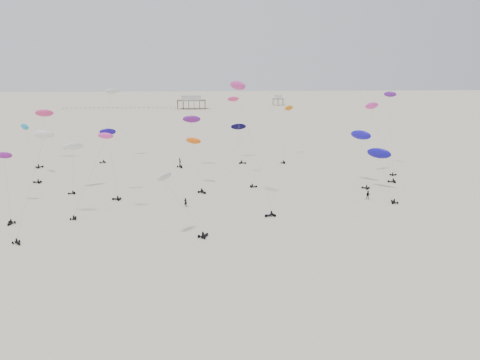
{
  "coord_description": "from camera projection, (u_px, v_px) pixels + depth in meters",
  "views": [
    {
      "loc": [
        -8.54,
        1.59,
        27.34
      ],
      "look_at": [
        0.0,
        88.0,
        7.0
      ],
      "focal_mm": 35.0,
      "sensor_mm": 36.0,
      "label": 1
    }
  ],
  "objects": [
    {
      "name": "ground_plane",
      "position": [
        214.0,
        136.0,
        199.3
      ],
      "size": [
        900.0,
        900.0,
        0.0
      ],
      "primitive_type": "plane",
      "color": "beige"
    },
    {
      "name": "pavilion_main",
      "position": [
        191.0,
        103.0,
        342.72
      ],
      "size": [
        21.0,
        13.0,
        9.8
      ],
      "color": "brown",
      "rests_on": "ground"
    },
    {
      "name": "pavilion_small",
      "position": [
        278.0,
        101.0,
        378.66
      ],
      "size": [
        9.0,
        7.0,
        8.0
      ],
      "color": "brown",
      "rests_on": "ground"
    },
    {
      "name": "pier_fence",
      "position": [
        119.0,
        108.0,
        338.53
      ],
      "size": [
        80.2,
        0.2,
        1.5
      ],
      "color": "black",
      "rests_on": "ground"
    },
    {
      "name": "rig_0",
      "position": [
        37.0,
        158.0,
        82.88
      ],
      "size": [
        4.57,
        15.76,
        20.04
      ],
      "rotation": [
        0.0,
        0.0,
        3.83
      ],
      "color": "black",
      "rests_on": "ground"
    },
    {
      "name": "rig_1",
      "position": [
        96.0,
        161.0,
        88.93
      ],
      "size": [
        8.5,
        6.35,
        16.33
      ],
      "rotation": [
        0.0,
        0.0,
        6.11
      ],
      "color": "black",
      "rests_on": "ground"
    },
    {
      "name": "rig_2",
      "position": [
        110.0,
        106.0,
        145.57
      ],
      "size": [
        5.95,
        12.42,
        22.67
      ],
      "rotation": [
        0.0,
        0.0,
        1.94
      ],
      "color": "black",
      "rests_on": "ground"
    },
    {
      "name": "rig_3",
      "position": [
        6.0,
        177.0,
        92.56
      ],
      "size": [
        7.99,
        16.54,
        18.16
      ],
      "rotation": [
        0.0,
        0.0,
        3.02
      ],
      "color": "black",
      "rests_on": "ground"
    },
    {
      "name": "rig_4",
      "position": [
        196.0,
        156.0,
        110.93
      ],
      "size": [
        5.31,
        12.06,
        12.95
      ],
      "rotation": [
        0.0,
        0.0,
        3.82
      ],
      "color": "black",
      "rests_on": "ground"
    },
    {
      "name": "rig_5",
      "position": [
        287.0,
        124.0,
        148.79
      ],
      "size": [
        7.32,
        17.56,
        20.65
      ],
      "rotation": [
        0.0,
        0.0,
        5.73
      ],
      "color": "black",
      "rests_on": "ground"
    },
    {
      "name": "rig_6",
      "position": [
        189.0,
        129.0,
        134.18
      ],
      "size": [
        7.39,
        4.56,
        15.12
      ],
      "rotation": [
        0.0,
        0.0,
        3.54
      ],
      "color": "black",
      "rests_on": "ground"
    },
    {
      "name": "rig_7",
      "position": [
        391.0,
        117.0,
        130.38
      ],
      "size": [
        5.83,
        15.13,
        23.5
      ],
      "rotation": [
        0.0,
        0.0,
        4.9
      ],
      "color": "black",
      "rests_on": "ground"
    },
    {
      "name": "rig_8",
      "position": [
        361.0,
        141.0,
        113.93
      ],
      "size": [
        5.2,
        10.45,
        13.64
      ],
      "rotation": [
        0.0,
        0.0,
        0.85
      ],
      "color": "black",
      "rests_on": "ground"
    },
    {
      "name": "rig_9",
      "position": [
        29.0,
        144.0,
        121.05
      ],
      "size": [
        8.33,
        13.3,
        16.47
      ],
      "rotation": [
        0.0,
        0.0,
        1.45
      ],
      "color": "black",
      "rests_on": "ground"
    },
    {
      "name": "rig_10",
      "position": [
        73.0,
        151.0,
        108.94
      ],
      "size": [
        5.54,
        8.69,
        11.6
      ],
      "rotation": [
        0.0,
        0.0,
        1.79
      ],
      "color": "black",
      "rests_on": "ground"
    },
    {
      "name": "rig_11",
      "position": [
        241.0,
        134.0,
        116.77
      ],
      "size": [
        6.14,
        14.76,
        23.51
      ],
      "rotation": [
        0.0,
        0.0,
        4.71
      ],
      "color": "black",
      "rests_on": "ground"
    },
    {
      "name": "rig_12",
      "position": [
        111.0,
        154.0,
        103.18
      ],
      "size": [
        5.19,
        8.36,
        15.13
      ],
      "rotation": [
        0.0,
        0.0,
        1.37
      ],
      "color": "black",
      "rests_on": "ground"
    },
    {
      "name": "rig_13",
      "position": [
        244.0,
        112.0,
        95.12
      ],
      "size": [
        8.53,
        16.93,
        26.84
      ],
      "rotation": [
        0.0,
        0.0,
        1.91
      ],
      "color": "black",
      "rests_on": "ground"
    },
    {
      "name": "rig_14",
      "position": [
        239.0,
        134.0,
        147.33
      ],
      "size": [
        5.1,
        13.18,
        13.72
      ],
      "rotation": [
        0.0,
        0.0,
        4.36
      ],
      "color": "black",
      "rests_on": "ground"
    },
    {
      "name": "rig_15",
      "position": [
        381.0,
        158.0,
        107.77
      ],
      "size": [
        5.78,
        16.25,
        14.1
      ],
      "rotation": [
        0.0,
        0.0,
        0.06
      ],
      "color": "black",
      "rests_on": "ground"
    },
    {
      "name": "rig_16",
      "position": [
        43.0,
        121.0,
        143.62
      ],
      "size": [
        5.9,
        17.21,
        19.45
      ],
      "rotation": [
        0.0,
        0.0,
        5.49
      ],
      "color": "black",
      "rests_on": "ground"
    },
    {
      "name": "rig_17",
      "position": [
        377.0,
        123.0,
        122.02
      ],
      "size": [
        5.88,
        14.16,
        20.48
      ],
      "rotation": [
        0.0,
        0.0,
        1.22
      ],
      "color": "black",
      "rests_on": "ground"
    },
    {
      "name": "rig_18",
      "position": [
        180.0,
        200.0,
        77.56
      ],
      "size": [
        9.18,
        4.65,
        11.49
      ],
      "rotation": [
        0.0,
        0.0,
        5.63
      ],
      "color": "black",
      "rests_on": "ground"
    },
    {
      "name": "spectator_0",
      "position": [
        186.0,
        207.0,
        96.41
      ],
      "size": [
        0.95,
        0.83,
        2.18
      ],
      "primitive_type": "imported",
      "rotation": [
        0.0,
        0.0,
        2.7
      ],
      "color": "black",
      "rests_on": "ground"
    },
    {
      "name": "spectator_1",
      "position": [
        368.0,
        199.0,
        101.76
      ],
      "size": [
        1.27,
        0.95,
        2.31
      ],
      "primitive_type": "imported",
      "rotation": [
        0.0,
        0.0,
        5.99
      ],
      "color": "black",
      "rests_on": "ground"
    },
    {
      "name": "spectator_3",
      "position": [
        180.0,
        164.0,
        140.32
      ],
      "size": [
        1.0,
        0.97,
        2.27
      ],
      "primitive_type": "imported",
      "rotation": [
        0.0,
        0.0,
        2.44
      ],
      "color": "black",
      "rests_on": "ground"
    }
  ]
}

